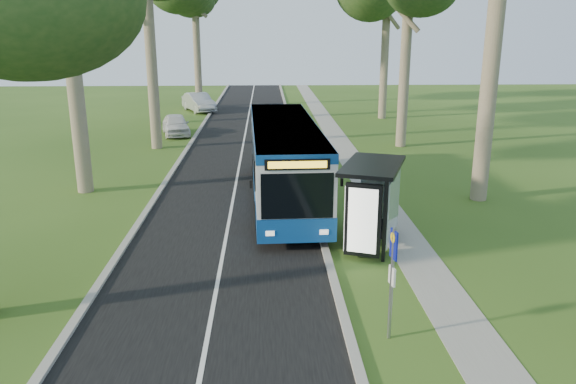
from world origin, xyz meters
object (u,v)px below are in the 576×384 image
(bus, at_px, (284,160))
(car_white, at_px, (176,125))
(bus_shelter, at_px, (379,191))
(litter_bin, at_px, (369,222))
(car_silver, at_px, (199,102))
(bus_stop_sign, at_px, (392,272))

(bus, distance_m, car_white, 17.86)
(bus_shelter, xyz_separation_m, litter_bin, (-0.01, 1.46, -1.61))
(bus_shelter, distance_m, litter_bin, 2.17)
(bus, distance_m, bus_shelter, 6.82)
(bus_shelter, distance_m, car_silver, 35.99)
(bus_shelter, xyz_separation_m, car_silver, (-9.99, 34.55, -1.23))
(bus, distance_m, bus_stop_sign, 12.15)
(bus, relative_size, bus_stop_sign, 4.54)
(bus_shelter, distance_m, car_white, 24.68)
(bus, bearing_deg, litter_bin, -59.33)
(bus_shelter, height_order, litter_bin, bus_shelter)
(bus_shelter, relative_size, car_white, 0.88)
(litter_bin, xyz_separation_m, car_silver, (-9.98, 33.09, 0.37))
(bus_shelter, bearing_deg, car_silver, 126.15)
(car_silver, bearing_deg, bus_shelter, -98.46)
(bus, bearing_deg, car_silver, 101.88)
(litter_bin, height_order, car_silver, car_silver)
(bus, height_order, car_silver, bus)
(bus_stop_sign, distance_m, litter_bin, 7.45)
(bus_shelter, height_order, car_silver, bus_shelter)
(bus_stop_sign, relative_size, car_silver, 0.56)
(litter_bin, xyz_separation_m, car_white, (-10.26, 20.95, 0.27))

